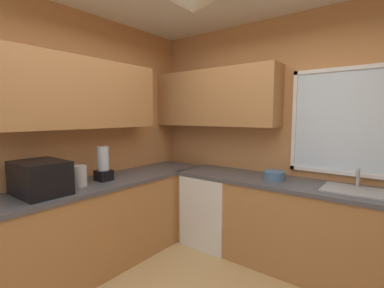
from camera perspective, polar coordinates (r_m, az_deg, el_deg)
room_shell at (r=2.26m, az=0.47°, el=10.92°), size 3.55×3.60×2.74m
counter_run_left at (r=3.00m, az=-22.64°, el=-16.54°), size 0.65×3.21×0.90m
counter_run_back at (r=3.11m, az=20.43°, el=-15.67°), size 2.64×0.65×0.90m
dishwasher at (r=3.47m, az=4.56°, el=-13.42°), size 0.60×0.60×0.86m
microwave at (r=2.69m, az=-29.35°, el=-6.21°), size 0.48×0.36×0.29m
kettle at (r=2.83m, az=-22.60°, el=-6.23°), size 0.14×0.14×0.20m
sink_assembly at (r=2.88m, az=31.17°, el=-8.28°), size 0.53×0.40×0.19m
bowl at (r=3.03m, az=16.95°, el=-6.34°), size 0.22×0.22×0.09m
blender_appliance at (r=2.98m, az=-18.16°, el=-4.28°), size 0.15×0.15×0.36m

